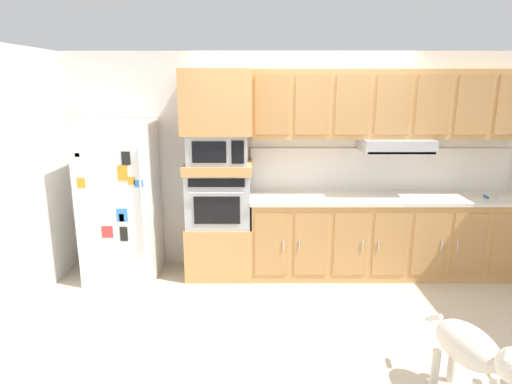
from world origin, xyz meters
name	(u,v)px	position (x,y,z in m)	size (l,w,h in m)	color
ground_plane	(309,303)	(0.00, 0.00, 0.00)	(9.60, 9.60, 0.00)	beige
back_kitchen_wall	(302,162)	(0.00, 1.11, 1.25)	(6.20, 0.12, 2.50)	silver
side_panel_left	(16,182)	(-2.80, 0.00, 1.25)	(0.12, 7.10, 2.50)	silver
refrigerator	(122,201)	(-2.03, 0.68, 0.88)	(0.76, 0.73, 1.76)	white
oven_base_cabinet	(221,248)	(-0.94, 0.75, 0.30)	(0.74, 0.62, 0.60)	tan
built_in_oven	(220,198)	(-0.94, 0.75, 0.90)	(0.70, 0.62, 0.60)	#A8AAAF
appliance_mid_shelf	(220,167)	(-0.94, 0.75, 1.25)	(0.74, 0.62, 0.10)	tan
microwave	(219,148)	(-0.94, 0.75, 1.46)	(0.64, 0.54, 0.32)	#A8AAAF
appliance_upper_cabinet	(218,102)	(-0.94, 0.75, 1.96)	(0.74, 0.62, 0.68)	tan
lower_cabinet_run	(383,237)	(0.92, 0.75, 0.44)	(2.99, 0.63, 0.88)	tan
countertop_slab	(386,198)	(0.92, 0.75, 0.90)	(3.03, 0.64, 0.04)	silver
backsplash_panel	(381,169)	(0.92, 1.04, 1.17)	(3.03, 0.02, 0.50)	white
upper_cabinet_with_hood	(390,107)	(0.93, 0.87, 1.90)	(2.99, 0.48, 0.88)	tan
screwdriver	(488,197)	(2.03, 0.68, 0.93)	(0.14, 0.13, 0.03)	blue
dog	(477,352)	(0.93, -1.47, 0.42)	(0.45, 0.90, 0.64)	beige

